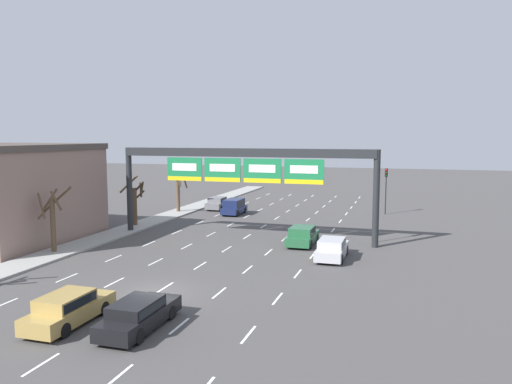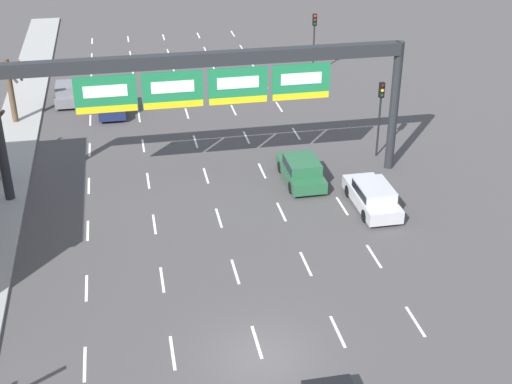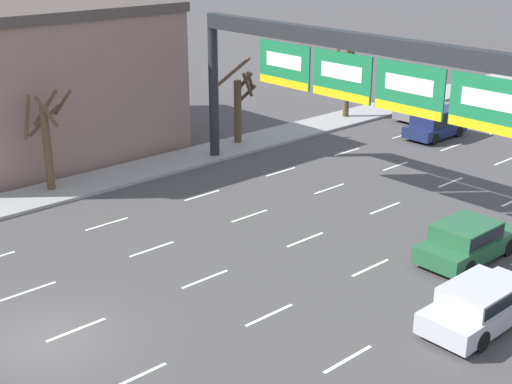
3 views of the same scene
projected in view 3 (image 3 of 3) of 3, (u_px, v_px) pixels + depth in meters
The scene contains 11 objects.
ground_plane at pixel (46, 342), 21.16m from camera, with size 220.00×220.00×0.00m, color #474444.
lane_dashes at pixel (347, 223), 29.60m from camera, with size 13.32×67.00×0.01m.
sign_gantry at pixel (379, 73), 28.40m from camera, with size 21.91×0.70×7.53m.
building_near at pixel (26, 75), 38.86m from camera, with size 12.81×12.95×7.89m.
car_green at pixel (468, 240), 26.17m from camera, with size 1.93×4.44×1.47m.
car_grey at pixel (422, 107), 45.25m from camera, with size 1.80×3.97×1.45m.
suv_navy at pixel (436, 122), 41.23m from camera, with size 1.84×3.97×1.69m.
car_silver at pixel (482, 302), 21.83m from camera, with size 1.85×4.64×1.44m.
tree_bare_second at pixel (347, 76), 44.67m from camera, with size 1.99×1.96×5.35m.
tree_bare_third at pixel (240, 101), 39.50m from camera, with size 2.50×1.87×4.61m.
tree_bare_furthest at pixel (47, 136), 32.25m from camera, with size 2.16×2.20×4.73m.
Camera 3 is at (17.75, -7.54, 11.60)m, focal length 50.00 mm.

